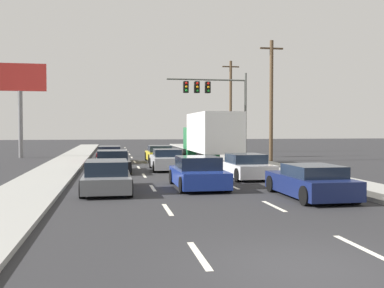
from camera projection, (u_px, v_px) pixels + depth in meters
name	position (u px, v px, depth m)	size (l,w,h in m)	color
ground_plane	(159.00, 163.00, 32.48)	(140.00, 140.00, 0.00)	#2B2B2D
sidewalk_right	(269.00, 166.00, 28.70)	(2.57, 80.00, 0.14)	#9E9E99
sidewalk_left	(57.00, 169.00, 26.41)	(2.57, 80.00, 0.14)	#9E9E99
lane_markings	(161.00, 164.00, 31.16)	(3.54, 57.00, 0.01)	silver
car_maroon	(109.00, 155.00, 32.52)	(1.85, 4.55, 1.21)	maroon
car_black	(112.00, 162.00, 25.42)	(2.00, 4.56, 1.23)	black
car_gray	(107.00, 177.00, 17.61)	(1.89, 4.60, 1.23)	slate
car_yellow	(159.00, 154.00, 33.40)	(1.91, 4.11, 1.21)	yellow
car_silver	(167.00, 160.00, 26.69)	(1.89, 4.03, 1.25)	#B7BABF
car_blue	(198.00, 174.00, 18.67)	(2.01, 4.10, 1.30)	#1E389E
box_truck	(210.00, 135.00, 30.12)	(2.68, 8.42, 3.47)	white
car_white	(246.00, 167.00, 22.34)	(2.00, 4.09, 1.21)	white
car_navy	(311.00, 182.00, 15.97)	(1.96, 4.25, 1.19)	#141E4C
traffic_signal_mast	(211.00, 94.00, 38.00)	(6.92, 0.69, 7.23)	#595B56
utility_pole_mid	(271.00, 99.00, 33.89)	(1.80, 0.28, 9.09)	brown
utility_pole_far	(231.00, 105.00, 47.02)	(1.80, 0.28, 9.52)	brown
roadside_billboard	(20.00, 90.00, 37.53)	(4.24, 0.36, 7.91)	slate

